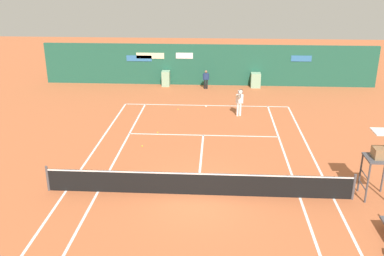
# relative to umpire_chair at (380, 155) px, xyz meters

# --- Properties ---
(ground_plane) EXTENTS (80.00, 80.00, 0.01)m
(ground_plane) POSITION_rel_umpire_chair_xyz_m (-6.87, 0.35, -1.79)
(ground_plane) COLOR #BC6038
(tennis_net) EXTENTS (12.10, 0.10, 1.07)m
(tennis_net) POSITION_rel_umpire_chair_xyz_m (-6.87, -0.23, -1.28)
(tennis_net) COLOR #4C4C51
(tennis_net) RESTS_ON ground_plane
(sponsor_back_wall) EXTENTS (25.00, 1.02, 3.07)m
(sponsor_back_wall) POSITION_rel_umpire_chair_xyz_m (-6.85, 16.75, -0.30)
(sponsor_back_wall) COLOR #1E5642
(sponsor_back_wall) RESTS_ON ground_plane
(umpire_chair) EXTENTS (1.00, 1.00, 2.76)m
(umpire_chair) POSITION_rel_umpire_chair_xyz_m (0.00, 0.00, 0.00)
(umpire_chair) COLOR #47474C
(umpire_chair) RESTS_ON ground_plane
(player_on_baseline) EXTENTS (0.48, 0.82, 1.82)m
(player_on_baseline) POSITION_rel_umpire_chair_xyz_m (-4.83, 9.50, -0.83)
(player_on_baseline) COLOR white
(player_on_baseline) RESTS_ON ground_plane
(ball_kid_right_post) EXTENTS (0.46, 0.23, 1.39)m
(ball_kid_right_post) POSITION_rel_umpire_chair_xyz_m (-7.01, 15.56, -0.99)
(ball_kid_right_post) COLOR black
(ball_kid_right_post) RESTS_ON ground_plane
(tennis_ball_mid_court) EXTENTS (0.07, 0.07, 0.07)m
(tennis_ball_mid_court) POSITION_rel_umpire_chair_xyz_m (-9.88, 4.42, -1.75)
(tennis_ball_mid_court) COLOR #CCE033
(tennis_ball_mid_court) RESTS_ON ground_plane
(tennis_ball_near_service_line) EXTENTS (0.07, 0.07, 0.07)m
(tennis_ball_near_service_line) POSITION_rel_umpire_chair_xyz_m (-8.61, 10.46, -1.75)
(tennis_ball_near_service_line) COLOR #CCE033
(tennis_ball_near_service_line) RESTS_ON ground_plane
(tennis_ball_by_sideline) EXTENTS (0.07, 0.07, 0.07)m
(tennis_ball_by_sideline) POSITION_rel_umpire_chair_xyz_m (-9.35, 6.37, -1.75)
(tennis_ball_by_sideline) COLOR #CCE033
(tennis_ball_by_sideline) RESTS_ON ground_plane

